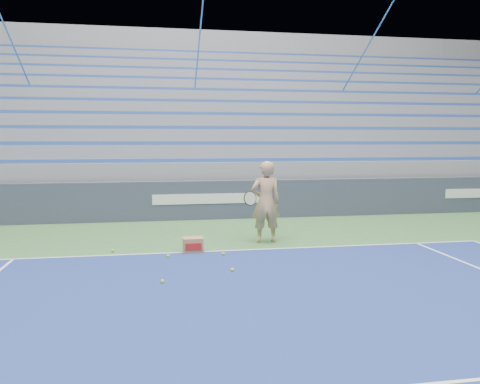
% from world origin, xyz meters
% --- Properties ---
extents(sponsor_barrier, '(30.00, 0.32, 1.10)m').
position_xyz_m(sponsor_barrier, '(0.00, 15.88, 0.55)').
color(sponsor_barrier, '#353C51').
rests_on(sponsor_barrier, ground).
extents(bleachers, '(31.00, 9.15, 7.30)m').
position_xyz_m(bleachers, '(0.00, 21.60, 2.36)').
color(bleachers, gray).
rests_on(bleachers, ground).
extents(tennis_player, '(0.93, 0.83, 1.79)m').
position_xyz_m(tennis_player, '(0.90, 12.58, 0.90)').
color(tennis_player, tan).
rests_on(tennis_player, ground).
extents(ball_box, '(0.40, 0.32, 0.30)m').
position_xyz_m(ball_box, '(-0.74, 11.91, 0.15)').
color(ball_box, '#A0734D').
rests_on(ball_box, ground).
extents(tennis_ball_0, '(0.07, 0.07, 0.07)m').
position_xyz_m(tennis_ball_0, '(-2.32, 12.18, 0.03)').
color(tennis_ball_0, '#AFDC2D').
rests_on(tennis_ball_0, ground).
extents(tennis_ball_1, '(0.07, 0.07, 0.07)m').
position_xyz_m(tennis_ball_1, '(-1.24, 11.55, 0.03)').
color(tennis_ball_1, '#AFDC2D').
rests_on(tennis_ball_1, ground).
extents(tennis_ball_2, '(0.07, 0.07, 0.07)m').
position_xyz_m(tennis_ball_2, '(-1.35, 9.92, 0.03)').
color(tennis_ball_2, '#AFDC2D').
rests_on(tennis_ball_2, ground).
extents(tennis_ball_3, '(0.07, 0.07, 0.07)m').
position_xyz_m(tennis_ball_3, '(-0.17, 11.54, 0.03)').
color(tennis_ball_3, '#AFDC2D').
rests_on(tennis_ball_3, ground).
extents(tennis_ball_4, '(0.07, 0.07, 0.07)m').
position_xyz_m(tennis_ball_4, '(-0.17, 10.39, 0.03)').
color(tennis_ball_4, '#AFDC2D').
rests_on(tennis_ball_4, ground).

